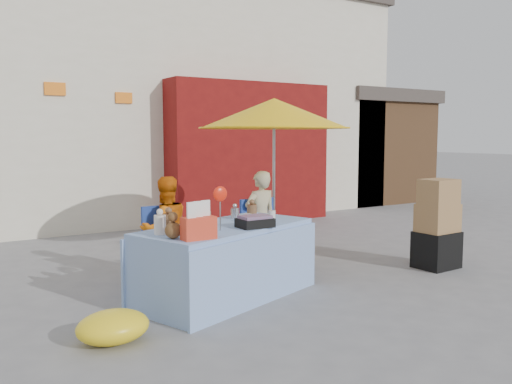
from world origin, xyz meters
TOP-DOWN VIEW (x-y plane):
  - ground at (0.00, 0.00)m, footprint 80.00×80.00m
  - backdrop at (0.52, 7.52)m, footprint 14.00×8.00m
  - market_table at (-0.53, 0.20)m, footprint 2.09×1.48m
  - chair_left at (-0.80, 0.96)m, footprint 0.50×0.49m
  - chair_right at (0.45, 0.96)m, footprint 0.50×0.49m
  - vendor_orange at (-0.80, 1.09)m, footprint 0.59×0.47m
  - vendor_beige at (0.45, 1.09)m, footprint 0.45×0.30m
  - umbrella at (0.75, 1.24)m, footprint 1.90×1.90m
  - box_stack at (2.27, -0.10)m, footprint 0.51×0.43m
  - tarp_bundle at (-1.86, -0.38)m, footprint 0.68×0.61m

SIDE VIEW (x-z plane):
  - ground at x=0.00m, z-range 0.00..0.00m
  - tarp_bundle at x=-1.86m, z-range 0.00..0.26m
  - chair_left at x=-0.80m, z-range -0.17..0.68m
  - chair_right at x=0.45m, z-range -0.17..0.68m
  - market_table at x=-0.53m, z-range -0.20..0.95m
  - box_stack at x=2.27m, z-range -0.04..1.06m
  - vendor_orange at x=-0.80m, z-range 0.00..1.18m
  - vendor_beige at x=0.45m, z-range 0.00..1.19m
  - umbrella at x=0.75m, z-range 0.85..2.94m
  - backdrop at x=0.52m, z-range -0.80..7.00m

